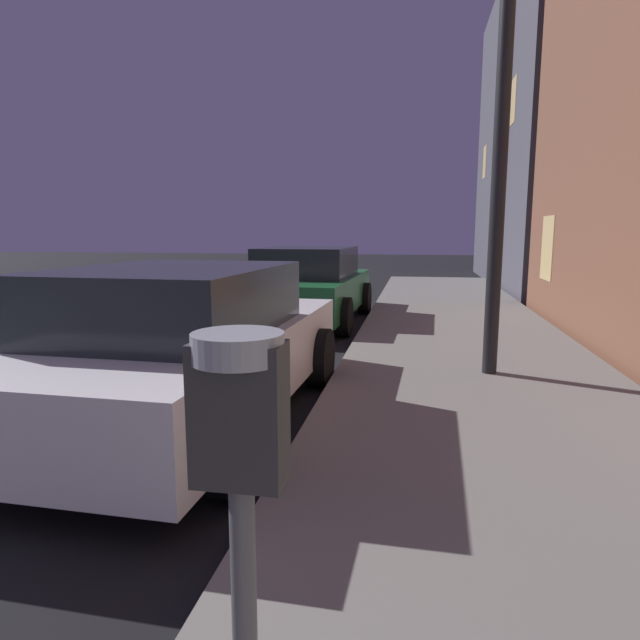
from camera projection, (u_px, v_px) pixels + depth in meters
The scene contains 5 objects.
parking_meter at pixel (241, 488), 1.15m from camera, with size 0.19×0.19×1.38m.
car_white at pixel (184, 345), 4.92m from camera, with size 2.24×4.33×1.43m.
car_green at pixel (308, 285), 10.42m from camera, with size 2.18×4.30×1.43m.
street_lamp at pixel (505, 64), 5.65m from camera, with size 0.44×0.44×4.90m.
building_far at pixel (616, 130), 16.86m from camera, with size 7.06×11.33×9.65m.
Camera 1 is at (4.90, -1.44, 1.73)m, focal length 30.67 mm.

